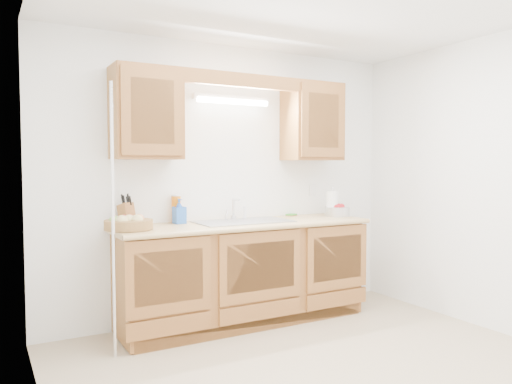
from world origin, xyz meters
TOP-DOWN VIEW (x-y plane):
  - room at (0.00, 0.00)m, footprint 3.52×3.50m
  - base_cabinets at (0.00, 1.20)m, footprint 2.20×0.60m
  - countertop at (0.00, 1.19)m, footprint 2.30×0.63m
  - upper_cabinet_left at (-0.83, 1.33)m, footprint 0.55×0.33m
  - upper_cabinet_right at (0.83, 1.33)m, footprint 0.55×0.33m
  - valance at (0.00, 1.19)m, footprint 2.20×0.05m
  - fluorescent_fixture at (0.00, 1.42)m, footprint 0.76×0.08m
  - sink at (0.00, 1.21)m, footprint 0.84×0.46m
  - wire_shelf_pole at (-1.20, 0.94)m, footprint 0.03×0.03m
  - outlet_plate at (0.95, 1.49)m, footprint 0.08×0.01m
  - fruit_basket at (-1.03, 1.16)m, footprint 0.38×0.38m
  - knife_block at (-0.98, 1.39)m, footprint 0.15×0.18m
  - orange_canister at (-0.54, 1.44)m, footprint 0.09×0.09m
  - soap_bottle at (-0.54, 1.36)m, footprint 0.11×0.11m
  - sponge at (0.66, 1.44)m, footprint 0.12×0.10m
  - paper_towel at (1.00, 1.22)m, footprint 0.15×0.15m
  - apple_bowl at (1.03, 1.19)m, footprint 0.27×0.27m

SIDE VIEW (x-z plane):
  - base_cabinets at x=0.00m, z-range 0.01..0.87m
  - sink at x=0.00m, z-range 0.65..1.01m
  - countertop at x=0.00m, z-range 0.86..0.90m
  - sponge at x=0.66m, z-range 0.90..0.92m
  - fruit_basket at x=-1.03m, z-range 0.89..1.01m
  - apple_bowl at x=1.03m, z-range 0.89..1.02m
  - wire_shelf_pole at x=-1.20m, z-range 0.00..2.00m
  - knife_block at x=-0.98m, z-range 0.86..1.14m
  - soap_bottle at x=-0.54m, z-range 0.90..1.11m
  - paper_towel at x=1.00m, z-range 0.87..1.17m
  - orange_canister at x=-0.54m, z-range 0.90..1.15m
  - outlet_plate at x=0.95m, z-range 1.09..1.21m
  - room at x=0.00m, z-range 0.00..2.50m
  - upper_cabinet_left at x=-0.83m, z-range 1.45..2.20m
  - upper_cabinet_right at x=0.83m, z-range 1.45..2.20m
  - fluorescent_fixture at x=0.00m, z-range 1.96..2.04m
  - valance at x=0.00m, z-range 2.08..2.20m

